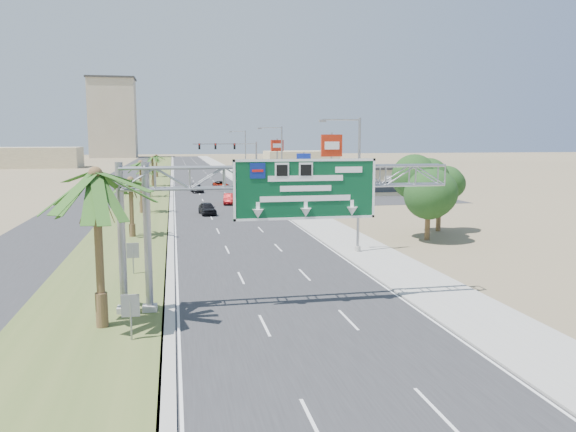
% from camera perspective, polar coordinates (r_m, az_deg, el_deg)
% --- Properties ---
extents(ground, '(600.00, 600.00, 0.00)m').
position_cam_1_polar(ground, '(20.26, 6.77, -16.95)').
color(ground, '#8C7A59').
rests_on(ground, ground).
extents(road, '(12.00, 300.00, 0.02)m').
position_cam_1_polar(road, '(127.85, -8.91, 3.96)').
color(road, '#28282B').
rests_on(road, ground).
extents(sidewalk_right, '(4.00, 300.00, 0.10)m').
position_cam_1_polar(sidewalk_right, '(128.52, -5.11, 4.06)').
color(sidewalk_right, '#9E9B93').
rests_on(sidewalk_right, ground).
extents(median_grass, '(7.00, 300.00, 0.12)m').
position_cam_1_polar(median_grass, '(127.77, -13.40, 3.86)').
color(median_grass, '#495A27').
rests_on(median_grass, ground).
extents(opposing_road, '(8.00, 300.00, 0.02)m').
position_cam_1_polar(opposing_road, '(128.19, -16.53, 3.74)').
color(opposing_road, '#28282B').
rests_on(opposing_road, ground).
extents(sign_gantry, '(16.75, 1.24, 7.50)m').
position_cam_1_polar(sign_gantry, '(27.88, -1.53, 2.87)').
color(sign_gantry, gray).
rests_on(sign_gantry, ground).
extents(palm_near, '(5.70, 5.70, 8.35)m').
position_cam_1_polar(palm_near, '(25.69, -18.97, 3.97)').
color(palm_near, brown).
rests_on(palm_near, ground).
extents(palm_row_b, '(3.99, 3.99, 5.95)m').
position_cam_1_polar(palm_row_b, '(49.69, -15.71, 3.43)').
color(palm_row_b, brown).
rests_on(palm_row_b, ground).
extents(palm_row_c, '(3.99, 3.99, 6.75)m').
position_cam_1_polar(palm_row_c, '(65.59, -14.75, 5.14)').
color(palm_row_c, brown).
rests_on(palm_row_c, ground).
extents(palm_row_d, '(3.99, 3.99, 5.45)m').
position_cam_1_polar(palm_row_d, '(83.61, -14.06, 4.84)').
color(palm_row_d, brown).
rests_on(palm_row_d, ground).
extents(palm_row_e, '(3.99, 3.99, 6.15)m').
position_cam_1_polar(palm_row_e, '(102.55, -13.63, 5.74)').
color(palm_row_e, brown).
rests_on(palm_row_e, ground).
extents(palm_row_f, '(3.99, 3.99, 5.75)m').
position_cam_1_polar(palm_row_f, '(127.54, -13.24, 5.95)').
color(palm_row_f, brown).
rests_on(palm_row_f, ground).
extents(streetlight_near, '(3.27, 0.44, 10.00)m').
position_cam_1_polar(streetlight_near, '(41.75, 6.93, 2.59)').
color(streetlight_near, gray).
rests_on(streetlight_near, ground).
extents(streetlight_mid, '(3.27, 0.44, 10.00)m').
position_cam_1_polar(streetlight_mid, '(70.77, -0.80, 4.79)').
color(streetlight_mid, gray).
rests_on(streetlight_mid, ground).
extents(streetlight_far, '(3.27, 0.44, 10.00)m').
position_cam_1_polar(streetlight_far, '(106.32, -4.44, 5.79)').
color(streetlight_far, gray).
rests_on(streetlight_far, ground).
extents(signal_mast, '(10.28, 0.71, 8.00)m').
position_cam_1_polar(signal_mast, '(90.16, -4.51, 5.52)').
color(signal_mast, gray).
rests_on(signal_mast, ground).
extents(store_building, '(18.00, 10.00, 4.00)m').
position_cam_1_polar(store_building, '(88.21, 6.93, 3.59)').
color(store_building, tan).
rests_on(store_building, ground).
extents(oak_near, '(4.50, 4.50, 6.80)m').
position_cam_1_polar(oak_near, '(48.36, 14.11, 2.93)').
color(oak_near, brown).
rests_on(oak_near, ground).
extents(oak_far, '(3.50, 3.50, 5.60)m').
position_cam_1_polar(oak_far, '(53.31, 15.14, 2.57)').
color(oak_far, brown).
rests_on(oak_far, ground).
extents(median_signback_a, '(0.75, 0.08, 2.08)m').
position_cam_1_polar(median_signback_a, '(24.53, -15.71, -9.10)').
color(median_signback_a, gray).
rests_on(median_signback_a, ground).
extents(median_signback_b, '(0.75, 0.08, 2.08)m').
position_cam_1_polar(median_signback_b, '(36.21, -15.49, -3.63)').
color(median_signback_b, gray).
rests_on(median_signback_b, ground).
extents(tower_distant, '(20.00, 16.00, 35.00)m').
position_cam_1_polar(tower_distant, '(268.85, -17.36, 9.43)').
color(tower_distant, tan).
rests_on(tower_distant, ground).
extents(building_distant_left, '(24.00, 14.00, 6.00)m').
position_cam_1_polar(building_distant_left, '(181.77, -24.09, 5.45)').
color(building_distant_left, tan).
rests_on(building_distant_left, ground).
extents(building_distant_right, '(20.00, 12.00, 5.00)m').
position_cam_1_polar(building_distant_right, '(161.58, 1.30, 5.73)').
color(building_distant_right, tan).
rests_on(building_distant_right, ground).
extents(car_left_lane, '(2.05, 4.21, 1.38)m').
position_cam_1_polar(car_left_lane, '(63.68, -8.21, 0.75)').
color(car_left_lane, black).
rests_on(car_left_lane, ground).
extents(car_mid_lane, '(2.01, 4.37, 1.39)m').
position_cam_1_polar(car_mid_lane, '(73.59, -5.96, 1.74)').
color(car_mid_lane, maroon).
rests_on(car_mid_lane, ground).
extents(car_right_lane, '(2.76, 4.90, 1.29)m').
position_cam_1_polar(car_right_lane, '(96.39, -6.83, 3.14)').
color(car_right_lane, gray).
rests_on(car_right_lane, ground).
extents(car_far, '(2.18, 4.56, 1.28)m').
position_cam_1_polar(car_far, '(90.36, -9.24, 2.78)').
color(car_far, black).
rests_on(car_far, ground).
extents(pole_sign_red_near, '(2.42, 0.50, 9.14)m').
position_cam_1_polar(pole_sign_red_near, '(61.96, 4.45, 6.65)').
color(pole_sign_red_near, gray).
rests_on(pole_sign_red_near, ground).
extents(pole_sign_blue, '(2.02, 0.75, 6.65)m').
position_cam_1_polar(pole_sign_blue, '(78.88, 1.60, 5.14)').
color(pole_sign_blue, gray).
rests_on(pole_sign_blue, ground).
extents(pole_sign_red_far, '(2.19, 0.94, 8.50)m').
position_cam_1_polar(pole_sign_red_far, '(90.44, -1.11, 6.74)').
color(pole_sign_red_far, gray).
rests_on(pole_sign_red_far, ground).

